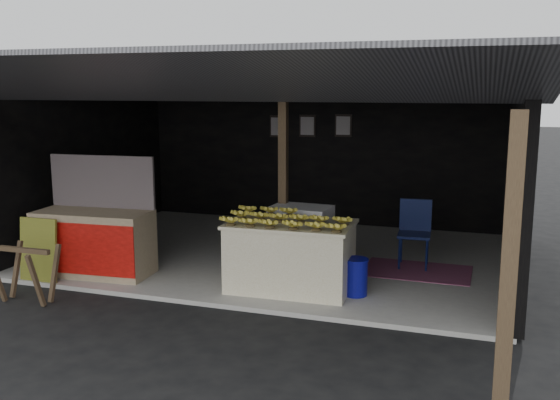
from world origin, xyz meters
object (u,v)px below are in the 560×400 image
(banana_table, at_px, (290,256))
(white_crate, at_px, (301,238))
(neighbor_stall, at_px, (94,239))
(plastic_chair, at_px, (415,227))
(sawhorse, at_px, (25,268))
(water_barrel, at_px, (356,278))

(banana_table, distance_m, white_crate, 0.91)
(white_crate, relative_size, neighbor_stall, 0.56)
(neighbor_stall, bearing_deg, plastic_chair, 19.48)
(banana_table, xyz_separation_m, sawhorse, (-3.01, -1.39, -0.06))
(neighbor_stall, height_order, sawhorse, neighbor_stall)
(banana_table, relative_size, neighbor_stall, 1.00)
(neighbor_stall, distance_m, water_barrel, 3.69)
(white_crate, relative_size, plastic_chair, 0.95)
(banana_table, distance_m, plastic_chair, 2.15)
(banana_table, bearing_deg, water_barrel, 0.18)
(sawhorse, height_order, water_barrel, sawhorse)
(banana_table, bearing_deg, neighbor_stall, -177.54)
(white_crate, xyz_separation_m, water_barrel, (0.98, -0.87, -0.24))
(neighbor_stall, bearing_deg, water_barrel, -0.30)
(banana_table, bearing_deg, white_crate, 96.13)
(sawhorse, relative_size, water_barrel, 1.65)
(white_crate, xyz_separation_m, plastic_chair, (1.52, 0.73, 0.11))
(banana_table, relative_size, water_barrel, 3.69)
(sawhorse, relative_size, plastic_chair, 0.75)
(neighbor_stall, bearing_deg, sawhorse, -103.47)
(white_crate, bearing_deg, sawhorse, -137.13)
(plastic_chair, bearing_deg, banana_table, -133.96)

